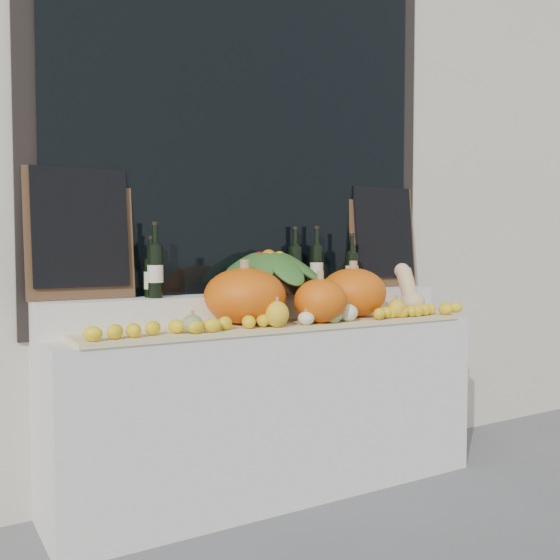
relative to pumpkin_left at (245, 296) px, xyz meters
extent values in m
cube|color=beige|center=(0.19, 0.77, 1.21)|extent=(7.00, 0.90, 4.50)
cube|color=black|center=(0.19, 0.32, 0.86)|extent=(2.40, 0.04, 2.10)
cube|color=black|center=(0.19, 0.29, 0.86)|extent=(2.20, 0.02, 2.00)
cube|color=silver|center=(0.19, 0.05, -0.60)|extent=(2.30, 0.55, 0.88)
cube|color=silver|center=(0.19, 0.20, -0.08)|extent=(2.30, 0.25, 0.16)
cube|color=tan|center=(0.19, -0.08, -0.15)|extent=(2.10, 0.32, 0.02)
ellipsoid|color=#DF5E0B|center=(0.00, 0.00, 0.00)|extent=(0.50, 0.50, 0.28)
ellipsoid|color=#DF5E0B|center=(0.66, -0.02, -0.01)|extent=(0.43, 0.43, 0.27)
ellipsoid|color=#DF5E0B|center=(0.35, -0.16, -0.03)|extent=(0.35, 0.35, 0.22)
ellipsoid|color=#E0B984|center=(1.04, -0.08, -0.08)|extent=(0.14, 0.14, 0.13)
cylinder|color=#E0B984|center=(1.04, -0.03, 0.03)|extent=(0.09, 0.14, 0.18)
sphere|color=#E0B984|center=(1.04, 0.01, 0.10)|extent=(0.09, 0.09, 0.09)
ellipsoid|color=#325D1C|center=(0.40, -0.20, -0.10)|extent=(0.10, 0.10, 0.08)
cylinder|color=#9A7E54|center=(0.40, -0.20, -0.04)|extent=(0.02, 0.02, 0.02)
ellipsoid|color=#325D1C|center=(0.07, -0.16, -0.10)|extent=(0.10, 0.10, 0.09)
cylinder|color=#9A7E54|center=(0.07, -0.16, -0.04)|extent=(0.02, 0.02, 0.02)
ellipsoid|color=#F0EBC0|center=(0.24, -0.20, -0.11)|extent=(0.08, 0.08, 0.07)
cylinder|color=#9A7E54|center=(0.24, -0.20, -0.06)|extent=(0.02, 0.02, 0.02)
ellipsoid|color=gold|center=(0.07, -0.20, -0.08)|extent=(0.11, 0.11, 0.13)
cylinder|color=#9A7E54|center=(0.07, -0.20, 0.00)|extent=(0.02, 0.02, 0.02)
ellipsoid|color=#F0EBC0|center=(0.50, -0.18, -0.10)|extent=(0.11, 0.11, 0.09)
cylinder|color=#9A7E54|center=(0.50, -0.18, -0.04)|extent=(0.02, 0.02, 0.02)
ellipsoid|color=gold|center=(0.84, -0.17, -0.09)|extent=(0.10, 0.10, 0.10)
cylinder|color=#9A7E54|center=(0.84, -0.17, -0.03)|extent=(0.02, 0.02, 0.02)
ellipsoid|color=#325D1C|center=(-0.36, -0.18, -0.10)|extent=(0.09, 0.09, 0.08)
cylinder|color=#9A7E54|center=(-0.36, -0.18, -0.05)|extent=(0.02, 0.02, 0.02)
cylinder|color=black|center=(0.24, 0.18, 0.05)|extent=(0.42, 0.42, 0.11)
cylinder|color=black|center=(-0.40, 0.17, 0.12)|extent=(0.07, 0.07, 0.25)
cylinder|color=black|center=(-0.40, 0.17, 0.30)|extent=(0.03, 0.03, 0.10)
cylinder|color=beige|center=(-0.40, 0.17, 0.11)|extent=(0.08, 0.08, 0.08)
cylinder|color=black|center=(-0.40, 0.17, 0.36)|extent=(0.03, 0.03, 0.02)
cylinder|color=black|center=(-0.41, 0.21, 0.09)|extent=(0.07, 0.07, 0.19)
cylinder|color=black|center=(-0.41, 0.21, 0.23)|extent=(0.03, 0.03, 0.10)
cylinder|color=beige|center=(-0.41, 0.21, 0.08)|extent=(0.08, 0.08, 0.08)
cylinder|color=black|center=(-0.41, 0.21, 0.29)|extent=(0.03, 0.03, 0.02)
cylinder|color=black|center=(0.45, 0.24, 0.12)|extent=(0.08, 0.08, 0.25)
cylinder|color=black|center=(0.45, 0.24, 0.29)|extent=(0.03, 0.03, 0.10)
cylinder|color=beige|center=(0.45, 0.24, 0.11)|extent=(0.08, 0.08, 0.08)
cylinder|color=black|center=(0.45, 0.24, 0.35)|extent=(0.03, 0.03, 0.02)
cylinder|color=black|center=(0.58, 0.21, 0.12)|extent=(0.07, 0.07, 0.25)
cylinder|color=black|center=(0.58, 0.21, 0.30)|extent=(0.03, 0.03, 0.10)
cylinder|color=beige|center=(0.58, 0.21, 0.11)|extent=(0.08, 0.08, 0.08)
cylinder|color=black|center=(0.58, 0.21, 0.35)|extent=(0.03, 0.03, 0.02)
cylinder|color=black|center=(0.79, 0.17, 0.10)|extent=(0.07, 0.07, 0.21)
cylinder|color=black|center=(0.79, 0.17, 0.26)|extent=(0.03, 0.03, 0.10)
cylinder|color=beige|center=(0.79, 0.17, 0.09)|extent=(0.08, 0.08, 0.08)
cylinder|color=black|center=(0.79, 0.17, 0.31)|extent=(0.03, 0.03, 0.02)
cube|color=#4C331E|center=(-0.73, 0.27, 0.30)|extent=(0.50, 0.08, 0.62)
cube|color=black|center=(-0.73, 0.25, 0.33)|extent=(0.44, 0.07, 0.56)
cube|color=#4C331E|center=(1.11, 0.27, 0.30)|extent=(0.50, 0.08, 0.62)
cube|color=black|center=(1.11, 0.25, 0.33)|extent=(0.44, 0.07, 0.56)
camera|label=1|loc=(-1.44, -2.74, 0.24)|focal=40.00mm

